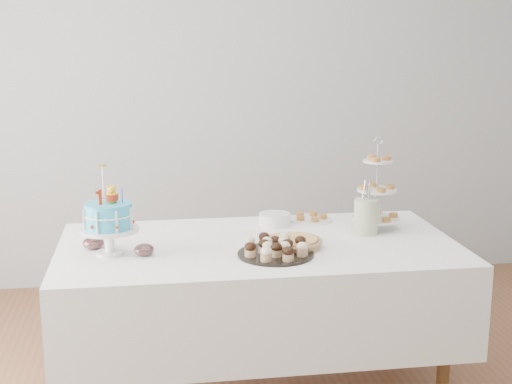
{
  "coord_description": "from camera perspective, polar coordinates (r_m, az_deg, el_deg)",
  "views": [
    {
      "loc": [
        -0.51,
        -2.98,
        1.76
      ],
      "look_at": [
        -0.01,
        0.3,
        1.02
      ],
      "focal_mm": 50.0,
      "sensor_mm": 36.0,
      "label": 1
    }
  ],
  "objects": [
    {
      "name": "jam_bowl_a",
      "position": [
        3.31,
        -8.94,
        -4.6
      ],
      "size": [
        0.09,
        0.09,
        0.06
      ],
      "color": "silver",
      "rests_on": "table"
    },
    {
      "name": "walls",
      "position": [
        3.05,
        1.08,
        4.78
      ],
      "size": [
        5.04,
        4.04,
        2.7
      ],
      "color": "#A2A5A8",
      "rests_on": "floor"
    },
    {
      "name": "utensil_pitcher",
      "position": [
        3.64,
        8.8,
        -1.84
      ],
      "size": [
        0.13,
        0.12,
        0.27
      ],
      "rotation": [
        0.0,
        0.0,
        -0.32
      ],
      "color": "beige",
      "rests_on": "table"
    },
    {
      "name": "jam_bowl_b",
      "position": [
        3.45,
        -12.87,
        -4.0
      ],
      "size": [
        0.1,
        0.1,
        0.06
      ],
      "color": "silver",
      "rests_on": "table"
    },
    {
      "name": "plate_stack",
      "position": [
        3.77,
        1.5,
        -2.21
      ],
      "size": [
        0.17,
        0.17,
        0.06
      ],
      "color": "white",
      "rests_on": "table"
    },
    {
      "name": "table",
      "position": [
        3.53,
        0.2,
        -7.64
      ],
      "size": [
        1.92,
        1.02,
        0.77
      ],
      "color": "white",
      "rests_on": "floor"
    },
    {
      "name": "cupcake_tray",
      "position": [
        3.26,
        1.59,
        -4.43
      ],
      "size": [
        0.35,
        0.35,
        0.08
      ],
      "color": "black",
      "rests_on": "table"
    },
    {
      "name": "pie",
      "position": [
        3.39,
        3.01,
        -4.04
      ],
      "size": [
        0.28,
        0.28,
        0.04
      ],
      "color": "tan",
      "rests_on": "table"
    },
    {
      "name": "pastry_plate",
      "position": [
        3.88,
        4.37,
        -2.07
      ],
      "size": [
        0.23,
        0.23,
        0.04
      ],
      "color": "white",
      "rests_on": "table"
    },
    {
      "name": "tiered_stand",
      "position": [
        3.72,
        9.65,
        0.11
      ],
      "size": [
        0.25,
        0.25,
        0.48
      ],
      "color": "silver",
      "rests_on": "table"
    },
    {
      "name": "birthday_cake",
      "position": [
        3.32,
        -11.66,
        -3.06
      ],
      "size": [
        0.27,
        0.27,
        0.42
      ],
      "rotation": [
        0.0,
        0.0,
        0.37
      ],
      "color": "white",
      "rests_on": "table"
    }
  ]
}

